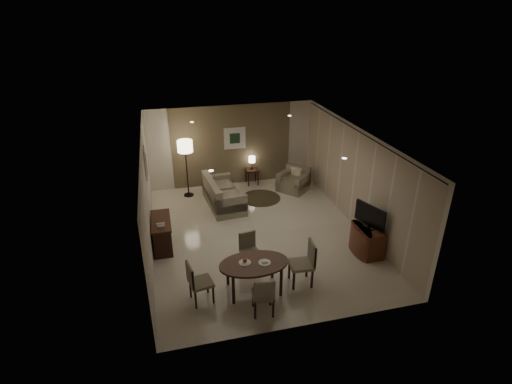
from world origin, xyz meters
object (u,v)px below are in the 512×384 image
object	(u,v)px
tv_cabinet	(367,240)
chair_right	(301,264)
dining_table	(254,276)
console_desk	(162,233)
side_table	(252,176)
chair_far	(250,252)
floor_lamp	(187,169)
sofa	(224,192)
armchair	(293,180)
chair_near	(263,294)
chair_left	(201,282)

from	to	relation	value
tv_cabinet	chair_right	world-z (taller)	chair_right
tv_cabinet	dining_table	bearing A→B (deg)	-166.65
chair_right	tv_cabinet	bearing A→B (deg)	115.01
console_desk	side_table	world-z (taller)	console_desk
chair_far	floor_lamp	size ratio (longest dim) A/B	0.47
floor_lamp	side_table	bearing A→B (deg)	10.24
chair_far	floor_lamp	bearing A→B (deg)	94.64
sofa	side_table	bearing A→B (deg)	-47.05
chair_right	armchair	size ratio (longest dim) A/B	1.17
side_table	dining_table	bearing A→B (deg)	-103.23
chair_far	chair_right	distance (m)	1.23
console_desk	chair_near	size ratio (longest dim) A/B	1.36
sofa	armchair	distance (m)	2.46
dining_table	sofa	world-z (taller)	sofa
tv_cabinet	sofa	bearing A→B (deg)	131.53
dining_table	floor_lamp	world-z (taller)	floor_lamp
tv_cabinet	floor_lamp	distance (m)	5.91
chair_right	side_table	size ratio (longest dim) A/B	1.88
dining_table	side_table	bearing A→B (deg)	76.77
chair_near	armchair	bearing A→B (deg)	-107.40
tv_cabinet	armchair	xyz separation A→B (m)	(-0.58, 3.90, 0.03)
chair_far	armchair	bearing A→B (deg)	49.62
tv_cabinet	sofa	world-z (taller)	sofa
dining_table	side_table	size ratio (longest dim) A/B	2.74
sofa	chair_far	bearing A→B (deg)	175.36
chair_far	sofa	xyz separation A→B (m)	(-0.04, 3.32, 0.00)
dining_table	side_table	xyz separation A→B (m)	(1.28, 5.46, -0.08)
chair_left	side_table	bearing A→B (deg)	-34.28
chair_far	floor_lamp	world-z (taller)	floor_lamp
chair_left	chair_right	distance (m)	2.17
dining_table	chair_near	bearing A→B (deg)	-89.04
floor_lamp	tv_cabinet	bearing A→B (deg)	-47.53
sofa	floor_lamp	bearing A→B (deg)	40.15
chair_left	sofa	size ratio (longest dim) A/B	0.50
chair_far	sofa	size ratio (longest dim) A/B	0.47
chair_far	side_table	world-z (taller)	chair_far
armchair	dining_table	bearing A→B (deg)	-69.10
tv_cabinet	side_table	size ratio (longest dim) A/B	1.67
chair_left	chair_right	size ratio (longest dim) A/B	0.92
chair_left	console_desk	bearing A→B (deg)	6.35
armchair	side_table	xyz separation A→B (m)	(-1.19, 0.84, -0.12)
chair_right	sofa	world-z (taller)	chair_right
tv_cabinet	chair_left	world-z (taller)	chair_left
armchair	chair_left	bearing A→B (deg)	-78.45
armchair	chair_right	bearing A→B (deg)	-58.02
console_desk	floor_lamp	size ratio (longest dim) A/B	0.65
side_table	chair_far	bearing A→B (deg)	-104.04
sofa	armchair	size ratio (longest dim) A/B	2.14
armchair	floor_lamp	bearing A→B (deg)	-138.38
side_table	chair_near	bearing A→B (deg)	-101.64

